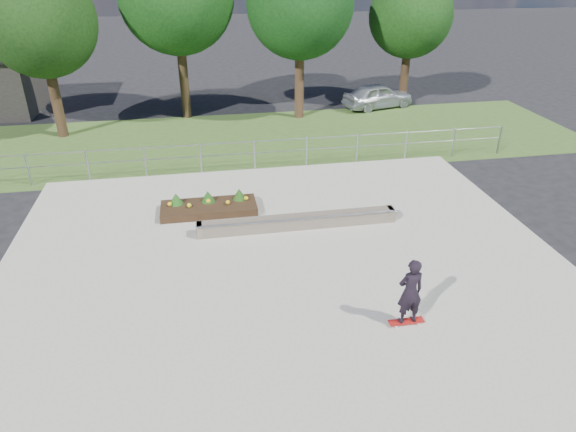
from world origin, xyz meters
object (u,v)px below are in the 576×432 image
object	(u,v)px
planter_bed	(209,206)
parked_car	(378,96)
skateboarder	(410,292)
grind_ledge	(298,222)

from	to	relation	value
planter_bed	parked_car	xyz separation A→B (m)	(9.28, 10.71, 0.40)
planter_bed	parked_car	distance (m)	14.18
planter_bed	skateboarder	distance (m)	7.60
parked_car	planter_bed	bearing A→B (deg)	124.31
grind_ledge	planter_bed	size ratio (longest dim) A/B	2.00
skateboarder	parked_car	bearing A→B (deg)	73.12
grind_ledge	skateboarder	size ratio (longest dim) A/B	3.57
skateboarder	parked_car	size ratio (longest dim) A/B	0.45
planter_bed	grind_ledge	bearing A→B (deg)	-31.48
grind_ledge	planter_bed	xyz separation A→B (m)	(-2.57, 1.58, -0.02)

